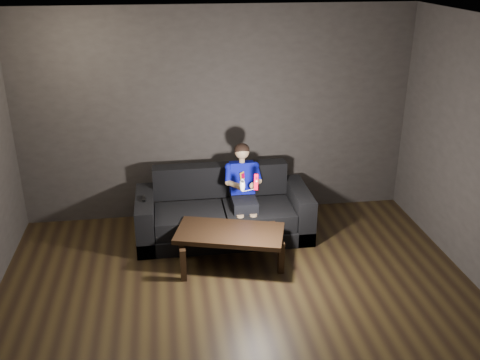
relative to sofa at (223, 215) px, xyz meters
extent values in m
plane|color=black|center=(0.01, -1.85, -0.27)|extent=(5.00, 5.00, 0.00)
cube|color=#36302F|center=(0.01, 0.65, 1.08)|extent=(5.00, 0.04, 2.70)
cube|color=silver|center=(0.01, -1.85, 2.43)|extent=(5.00, 5.00, 0.02)
cube|color=black|center=(0.00, -0.03, -0.17)|extent=(2.10, 0.91, 0.18)
cube|color=black|center=(-0.42, -0.13, 0.03)|extent=(0.82, 0.64, 0.22)
cube|color=black|center=(0.42, -0.13, 0.03)|extent=(0.82, 0.64, 0.22)
cube|color=black|center=(0.00, 0.32, 0.34)|extent=(1.68, 0.21, 0.41)
cube|color=black|center=(-0.95, -0.03, 0.02)|extent=(0.21, 0.91, 0.57)
cube|color=black|center=(0.95, -0.03, 0.02)|extent=(0.21, 0.91, 0.57)
cube|color=black|center=(0.24, -0.15, 0.20)|extent=(0.29, 0.37, 0.14)
cube|color=#000D9C|center=(0.24, 0.05, 0.47)|extent=(0.29, 0.21, 0.41)
cube|color=yellow|center=(0.24, -0.03, 0.53)|extent=(0.09, 0.09, 0.10)
cube|color=#D10032|center=(0.24, -0.04, 0.53)|extent=(0.06, 0.06, 0.06)
cylinder|color=tan|center=(0.24, 0.05, 0.69)|extent=(0.07, 0.07, 0.06)
sphere|color=tan|center=(0.24, 0.05, 0.80)|extent=(0.18, 0.18, 0.18)
ellipsoid|color=black|center=(0.24, 0.06, 0.82)|extent=(0.18, 0.18, 0.16)
cylinder|color=#000D9C|center=(0.06, -0.01, 0.54)|extent=(0.08, 0.22, 0.19)
cylinder|color=#000D9C|center=(0.42, -0.01, 0.54)|extent=(0.08, 0.22, 0.19)
cylinder|color=tan|center=(0.11, -0.17, 0.50)|extent=(0.14, 0.23, 0.10)
cylinder|color=tan|center=(0.38, -0.17, 0.50)|extent=(0.14, 0.23, 0.10)
sphere|color=tan|center=(0.17, -0.26, 0.49)|extent=(0.08, 0.08, 0.08)
sphere|color=tan|center=(0.32, -0.26, 0.49)|extent=(0.08, 0.08, 0.08)
cylinder|color=tan|center=(0.16, -0.34, -0.01)|extent=(0.09, 0.09, 0.33)
cylinder|color=tan|center=(0.32, -0.34, -0.01)|extent=(0.09, 0.09, 0.33)
cube|color=red|center=(0.32, -0.47, 0.63)|extent=(0.06, 0.08, 0.19)
cube|color=maroon|center=(0.32, -0.49, 0.68)|extent=(0.03, 0.02, 0.03)
cylinder|color=white|center=(0.32, -0.49, 0.61)|extent=(0.02, 0.01, 0.02)
ellipsoid|color=white|center=(0.17, -0.47, 0.59)|extent=(0.07, 0.10, 0.16)
cylinder|color=black|center=(0.17, -0.50, 0.65)|extent=(0.03, 0.01, 0.03)
cube|color=black|center=(-0.95, -0.08, 0.32)|extent=(0.04, 0.14, 0.03)
cube|color=black|center=(-0.95, -0.03, 0.34)|extent=(0.02, 0.02, 0.00)
cube|color=black|center=(-0.01, -0.72, 0.13)|extent=(1.29, 0.89, 0.05)
cube|color=black|center=(-0.54, -0.96, -0.08)|extent=(0.06, 0.06, 0.37)
cube|color=black|center=(0.52, -0.96, -0.08)|extent=(0.06, 0.06, 0.37)
cube|color=black|center=(-0.54, -0.48, -0.08)|extent=(0.06, 0.06, 0.37)
cube|color=black|center=(0.52, -0.48, -0.08)|extent=(0.06, 0.06, 0.37)
camera|label=1|loc=(-0.65, -5.86, 2.98)|focal=40.00mm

